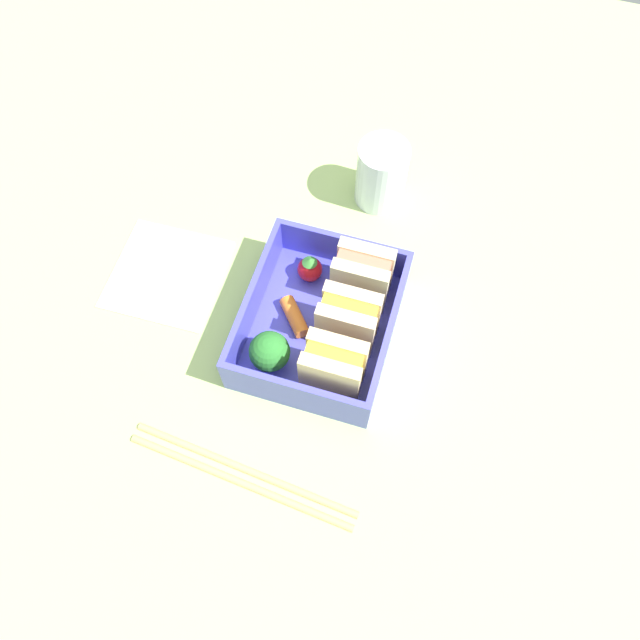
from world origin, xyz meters
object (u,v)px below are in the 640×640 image
sandwich_center_left (348,320)px  strawberry_far_left (310,269)px  broccoli_floret (270,352)px  sandwich_left (362,276)px  sandwich_center (333,367)px  chopstick_pair (242,475)px  carrot_stick_far_left (294,319)px  drinking_glass (381,174)px  folded_napkin (167,273)px

sandwich_center_left → strawberry_far_left: size_ratio=1.99×
strawberry_far_left → broccoli_floret: size_ratio=0.70×
sandwich_left → sandwich_center: (9.96, 0.00, 0.00)cm
strawberry_far_left → sandwich_center: bearing=27.9°
sandwich_center → chopstick_pair: size_ratio=0.29×
sandwich_center_left → chopstick_pair: sandwich_center_left is taller
sandwich_center → broccoli_floret: 6.17cm
carrot_stick_far_left → broccoli_floret: bearing=-9.0°
sandwich_center → broccoli_floret: size_ratio=1.39×
drinking_glass → strawberry_far_left: bearing=-17.6°
chopstick_pair → drinking_glass: bearing=173.4°
sandwich_center_left → carrot_stick_far_left: size_ratio=1.50×
sandwich_left → folded_napkin: size_ratio=0.56×
sandwich_left → folded_napkin: sandwich_left is taller
sandwich_center → strawberry_far_left: bearing=-152.1°
carrot_stick_far_left → folded_napkin: (-2.05, -14.76, -1.75)cm
carrot_stick_far_left → drinking_glass: drinking_glass is taller
folded_napkin → sandwich_center_left: bearing=84.9°
sandwich_left → chopstick_pair: bearing=-14.3°
strawberry_far_left → drinking_glass: bearing=162.4°
sandwich_left → chopstick_pair: 21.80cm
sandwich_center_left → chopstick_pair: size_ratio=0.29×
sandwich_left → broccoli_floret: 11.72cm
chopstick_pair → folded_napkin: size_ratio=1.94×
broccoli_floret → sandwich_center: bearing=90.1°
sandwich_left → chopstick_pair: (20.77, -5.30, -3.99)cm
drinking_glass → sandwich_left: bearing=6.0°
broccoli_floret → folded_napkin: bearing=-115.8°
broccoli_floret → drinking_glass: bearing=168.4°
sandwich_center_left → folded_napkin: sandwich_center_left is taller
broccoli_floret → carrot_stick_far_left: bearing=171.0°
sandwich_center_left → sandwich_center: 4.98cm
drinking_glass → broccoli_floret: bearing=-11.6°
sandwich_left → chopstick_pair: size_ratio=0.29×
strawberry_far_left → chopstick_pair: bearing=0.4°
carrot_stick_far_left → chopstick_pair: carrot_stick_far_left is taller
sandwich_left → folded_napkin: bearing=-81.0°
broccoli_floret → sandwich_left: bearing=148.4°
drinking_glass → sandwich_center: bearing=3.4°
strawberry_far_left → drinking_glass: 13.51cm
sandwich_left → sandwich_center_left: size_ratio=1.00×
carrot_stick_far_left → drinking_glass: 18.95cm
chopstick_pair → folded_napkin: bearing=-139.8°
folded_napkin → carrot_stick_far_left: bearing=82.1°
drinking_glass → chopstick_pair: bearing=-6.6°
sandwich_center_left → folded_napkin: 20.64cm
chopstick_pair → sandwich_center: bearing=153.9°
sandwich_center → drinking_glass: (-23.14, -1.37, -0.57)cm
strawberry_far_left → chopstick_pair: size_ratio=0.14×
sandwich_center → chopstick_pair: sandwich_center is taller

